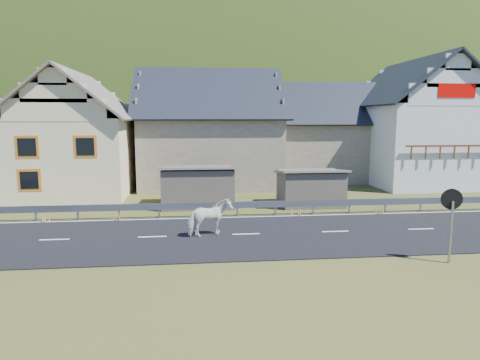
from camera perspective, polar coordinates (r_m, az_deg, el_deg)
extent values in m
plane|color=#323F1A|center=(18.70, 0.79, -7.34)|extent=(160.00, 160.00, 0.00)
cube|color=black|center=(18.69, 0.79, -7.28)|extent=(60.00, 7.00, 0.04)
cube|color=silver|center=(18.68, 0.79, -7.21)|extent=(60.00, 6.60, 0.01)
cube|color=#93969B|center=(22.12, -0.36, -3.34)|extent=(28.00, 0.08, 0.34)
cube|color=#93969B|center=(23.42, -25.57, -4.08)|extent=(0.10, 0.06, 0.70)
cube|color=#93969B|center=(22.83, -20.82, -4.11)|extent=(0.10, 0.06, 0.70)
cube|color=#93969B|center=(22.40, -15.85, -4.11)|extent=(0.10, 0.06, 0.70)
cube|color=#93969B|center=(22.15, -10.74, -4.07)|extent=(0.10, 0.06, 0.70)
cube|color=#93969B|center=(22.08, -5.54, -4.01)|extent=(0.10, 0.06, 0.70)
cube|color=#93969B|center=(22.18, -0.36, -3.91)|extent=(0.10, 0.06, 0.70)
cube|color=#93969B|center=(22.47, 4.73, -3.78)|extent=(0.10, 0.06, 0.70)
cube|color=#93969B|center=(22.92, 9.66, -3.63)|extent=(0.10, 0.06, 0.70)
cube|color=#93969B|center=(23.54, 14.36, -3.46)|extent=(0.10, 0.06, 0.70)
cube|color=#93969B|center=(24.31, 18.79, -3.28)|extent=(0.10, 0.06, 0.70)
cube|color=#93969B|center=(25.21, 22.92, -3.09)|extent=(0.10, 0.06, 0.70)
cube|color=#93969B|center=(26.24, 26.75, -2.90)|extent=(0.10, 0.06, 0.70)
cube|color=#665C4E|center=(24.69, -5.64, -0.93)|extent=(4.30, 3.30, 2.40)
cube|color=#665C4E|center=(25.12, 9.37, -1.07)|extent=(3.80, 2.90, 2.20)
cube|color=#F4E7AD|center=(30.98, -20.76, 3.05)|extent=(7.00, 9.00, 5.00)
cube|color=#C8711C|center=(27.12, -26.52, 3.96)|extent=(1.30, 0.12, 1.30)
cube|color=#C8711C|center=(26.18, -19.93, 4.21)|extent=(1.30, 0.12, 1.30)
cube|color=#C8711C|center=(27.30, -26.26, -0.02)|extent=(1.30, 0.12, 1.30)
cube|color=gray|center=(32.91, -23.89, 10.24)|extent=(0.70, 0.70, 2.40)
cube|color=gray|center=(32.99, -4.08, 3.86)|extent=(10.00, 9.00, 5.00)
cube|color=gray|center=(36.72, 11.64, 3.85)|extent=(9.00, 8.00, 4.60)
cube|color=white|center=(36.26, 22.23, 4.46)|extent=(8.00, 10.00, 6.00)
cube|color=#D70300|center=(31.92, 26.94, 10.57)|extent=(2.60, 0.06, 0.90)
cube|color=brown|center=(31.74, 26.73, 4.09)|extent=(6.80, 0.12, 0.12)
ellipsoid|color=#2A380F|center=(199.58, -4.02, 1.06)|extent=(440.00, 280.00, 260.00)
ellipsoid|color=black|center=(138.36, -28.86, 7.67)|extent=(76.00, 50.00, 28.00)
imported|color=white|center=(18.29, -4.08, -5.03)|extent=(1.56, 2.06, 1.58)
cylinder|color=#93969B|center=(16.62, 26.30, -6.28)|extent=(0.09, 0.09, 2.21)
cylinder|color=black|center=(16.46, 26.39, -2.30)|extent=(0.72, 0.21, 0.73)
cylinder|color=white|center=(16.50, 26.31, -2.27)|extent=(0.61, 0.16, 0.62)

